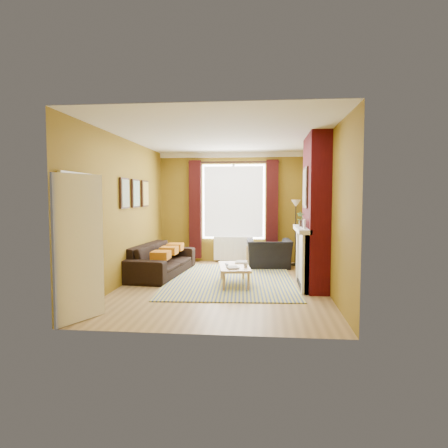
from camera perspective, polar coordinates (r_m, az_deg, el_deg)
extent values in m
plane|color=olive|center=(7.71, -0.19, -8.69)|extent=(5.50, 5.50, 0.00)
cube|color=olive|center=(10.26, 1.39, 2.36)|extent=(3.80, 0.02, 2.80)
cube|color=olive|center=(4.80, -3.56, 0.49)|extent=(3.80, 0.02, 2.80)
cube|color=olive|center=(7.57, 14.28, 1.66)|extent=(0.02, 5.50, 2.80)
cube|color=olive|center=(7.95, -13.95, 1.77)|extent=(0.02, 5.50, 2.80)
cube|color=silver|center=(7.60, -0.19, 12.37)|extent=(3.80, 5.50, 0.01)
cube|color=#4A0A0F|center=(7.55, 12.96, 1.67)|extent=(0.35, 1.40, 2.80)
cube|color=white|center=(7.60, 11.40, -4.73)|extent=(0.12, 1.30, 1.10)
cube|color=white|center=(7.54, 11.08, -0.74)|extent=(0.22, 1.40, 0.08)
cube|color=white|center=(7.04, 11.70, -5.68)|extent=(0.16, 0.14, 1.04)
cube|color=white|center=(8.18, 10.85, -4.32)|extent=(0.16, 0.14, 1.04)
cube|color=black|center=(7.62, 11.61, -5.47)|extent=(0.06, 0.80, 0.90)
cube|color=black|center=(7.70, 11.42, -8.55)|extent=(0.20, 1.00, 0.06)
cube|color=white|center=(7.18, 11.43, -0.02)|extent=(0.03, 0.12, 0.16)
cube|color=black|center=(7.43, 11.24, 0.04)|extent=(0.03, 0.10, 0.14)
cylinder|color=black|center=(7.68, 11.06, 0.09)|extent=(0.10, 0.10, 0.12)
cube|color=black|center=(7.52, 11.57, 5.11)|extent=(0.03, 0.60, 0.75)
cube|color=#A56037|center=(7.52, 11.42, 5.12)|extent=(0.01, 0.52, 0.66)
cube|color=white|center=(10.27, 1.38, 9.85)|extent=(3.80, 0.08, 0.12)
cube|color=white|center=(10.23, 1.38, 3.20)|extent=(1.60, 0.04, 1.90)
cube|color=silver|center=(10.19, 1.36, 3.19)|extent=(1.50, 0.02, 1.80)
cube|color=white|center=(10.21, 1.37, 3.20)|extent=(0.06, 0.04, 1.90)
cube|color=#350C0C|center=(10.27, -4.13, 2.07)|extent=(0.30, 0.16, 2.50)
cube|color=#350C0C|center=(10.12, 6.88, 2.03)|extent=(0.30, 0.16, 2.50)
cylinder|color=black|center=(10.17, 1.35, 8.83)|extent=(2.30, 0.05, 0.05)
cube|color=white|center=(10.25, 1.34, -3.53)|extent=(1.00, 0.10, 0.60)
cube|color=white|center=(10.23, -1.21, -3.54)|extent=(0.04, 0.03, 0.56)
cube|color=white|center=(10.22, -0.59, -3.55)|extent=(0.04, 0.03, 0.56)
cube|color=white|center=(10.21, 0.02, -3.56)|extent=(0.04, 0.03, 0.56)
cube|color=white|center=(10.20, 0.64, -3.57)|extent=(0.04, 0.03, 0.56)
cube|color=white|center=(10.19, 1.25, -3.58)|extent=(0.04, 0.03, 0.56)
cube|color=white|center=(10.18, 1.87, -3.58)|extent=(0.04, 0.03, 0.56)
cube|color=white|center=(10.17, 2.49, -3.59)|extent=(0.04, 0.03, 0.56)
cube|color=white|center=(10.17, 3.11, -3.60)|extent=(0.04, 0.03, 0.56)
cube|color=white|center=(10.16, 3.73, -3.60)|extent=(0.04, 0.03, 0.56)
cube|color=black|center=(7.84, -14.04, 4.30)|extent=(0.04, 0.44, 0.58)
cube|color=orange|center=(7.83, -13.86, 4.30)|extent=(0.01, 0.38, 0.52)
cube|color=black|center=(8.45, -12.55, 4.29)|extent=(0.04, 0.44, 0.58)
cube|color=#319367|center=(8.44, -12.38, 4.29)|extent=(0.01, 0.38, 0.52)
cube|color=black|center=(9.07, -11.26, 4.28)|extent=(0.04, 0.44, 0.58)
cube|color=#BD722F|center=(9.06, -11.11, 4.28)|extent=(0.01, 0.38, 0.52)
cube|color=white|center=(6.08, -20.18, -2.79)|extent=(0.05, 0.94, 2.06)
cube|color=black|center=(6.07, -20.01, -2.80)|extent=(0.02, 0.80, 1.98)
cube|color=white|center=(5.67, -19.99, -3.26)|extent=(0.37, 0.74, 1.98)
imported|color=#407734|center=(7.97, 10.86, 0.78)|extent=(0.14, 0.10, 0.27)
cube|color=#AB5D0E|center=(8.08, -9.02, -4.41)|extent=(0.34, 0.40, 0.16)
cube|color=#AB5D0E|center=(8.75, -7.86, -3.76)|extent=(0.34, 0.40, 0.16)
cube|color=#AB5D0E|center=(9.33, -6.99, -3.27)|extent=(0.34, 0.40, 0.16)
cube|color=#354F92|center=(8.13, 0.92, -7.95)|extent=(2.70, 3.61, 0.02)
imported|color=black|center=(8.72, -8.96, -5.02)|extent=(1.11, 2.36, 0.67)
imported|color=black|center=(9.54, 6.43, -4.21)|extent=(1.10, 0.98, 0.67)
cube|color=tan|center=(7.64, 1.47, -6.14)|extent=(0.71, 1.18, 0.05)
cylinder|color=tan|center=(7.18, -0.04, -8.32)|extent=(0.05, 0.05, 0.32)
cylinder|color=tan|center=(7.21, 3.53, -8.27)|extent=(0.05, 0.05, 0.32)
cylinder|color=tan|center=(8.16, -0.36, -6.82)|extent=(0.05, 0.05, 0.32)
cylinder|color=tan|center=(8.19, 2.78, -6.79)|extent=(0.05, 0.05, 0.32)
cylinder|color=olive|center=(9.63, 4.38, -4.61)|extent=(0.46, 0.46, 0.51)
cylinder|color=black|center=(10.02, 10.12, -5.70)|extent=(0.27, 0.27, 0.03)
cylinder|color=black|center=(9.92, 10.18, -1.41)|extent=(0.03, 0.03, 1.48)
cone|color=beige|center=(9.88, 10.23, 2.92)|extent=(0.27, 0.27, 0.18)
imported|color=#999999|center=(7.35, 0.45, -6.27)|extent=(0.28, 0.33, 0.03)
imported|color=#999999|center=(8.02, 1.72, -5.41)|extent=(0.23, 0.31, 0.02)
imported|color=#999999|center=(7.49, 3.12, -5.84)|extent=(0.11, 0.11, 0.09)
cube|color=#262629|center=(7.73, 0.38, -5.78)|extent=(0.08, 0.16, 0.02)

